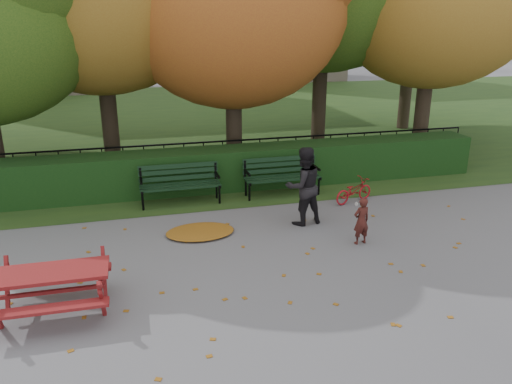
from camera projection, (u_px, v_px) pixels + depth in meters
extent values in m
plane|color=slate|center=(284.00, 270.00, 8.33)|extent=(90.00, 90.00, 0.00)
plane|color=#203A17|center=(184.00, 119.00, 21.14)|extent=(90.00, 90.00, 0.00)
cube|color=black|center=(229.00, 168.00, 12.29)|extent=(13.00, 0.90, 1.00)
cube|color=black|center=(223.00, 175.00, 13.15)|extent=(14.00, 0.04, 0.04)
cube|color=black|center=(222.00, 141.00, 12.85)|extent=(14.00, 0.04, 0.04)
cylinder|color=black|center=(103.00, 168.00, 12.30)|extent=(0.03, 0.03, 1.00)
cylinder|color=black|center=(223.00, 160.00, 13.02)|extent=(0.03, 0.03, 1.00)
cylinder|color=black|center=(330.00, 153.00, 13.73)|extent=(0.03, 0.03, 1.00)
cylinder|color=black|center=(441.00, 145.00, 14.56)|extent=(0.03, 0.03, 1.00)
cylinder|color=black|center=(109.00, 113.00, 13.56)|extent=(0.44, 0.44, 3.15)
cylinder|color=black|center=(234.00, 119.00, 13.67)|extent=(0.44, 0.44, 2.80)
ellipsoid|color=#9C431E|center=(232.00, 2.00, 12.69)|extent=(6.00, 6.00, 5.40)
cylinder|color=black|center=(319.00, 95.00, 15.46)|extent=(0.44, 0.44, 3.50)
cylinder|color=black|center=(423.00, 108.00, 14.81)|extent=(0.44, 0.44, 2.97)
cylinder|color=black|center=(406.00, 87.00, 18.87)|extent=(0.44, 0.44, 3.15)
cube|color=black|center=(181.00, 188.00, 11.01)|extent=(1.80, 0.12, 0.04)
cube|color=black|center=(180.00, 186.00, 11.17)|extent=(1.80, 0.12, 0.04)
cube|color=black|center=(180.00, 183.00, 11.34)|extent=(1.80, 0.12, 0.04)
cube|color=black|center=(179.00, 178.00, 11.38)|extent=(1.80, 0.05, 0.10)
cube|color=black|center=(179.00, 171.00, 11.33)|extent=(1.80, 0.05, 0.10)
cube|color=black|center=(178.00, 166.00, 11.29)|extent=(1.80, 0.05, 0.10)
cube|color=black|center=(142.00, 190.00, 10.98)|extent=(0.05, 0.55, 0.06)
cube|color=black|center=(141.00, 176.00, 11.15)|extent=(0.05, 0.05, 0.41)
cylinder|color=black|center=(143.00, 201.00, 10.88)|extent=(0.05, 0.05, 0.44)
cylinder|color=black|center=(142.00, 196.00, 11.21)|extent=(0.05, 0.05, 0.44)
cube|color=black|center=(141.00, 181.00, 10.93)|extent=(0.05, 0.45, 0.04)
cube|color=black|center=(218.00, 184.00, 11.38)|extent=(0.05, 0.55, 0.06)
cube|color=black|center=(215.00, 171.00, 11.55)|extent=(0.05, 0.05, 0.41)
cylinder|color=black|center=(219.00, 194.00, 11.28)|extent=(0.05, 0.05, 0.44)
cylinder|color=black|center=(217.00, 190.00, 11.61)|extent=(0.05, 0.05, 0.44)
cube|color=black|center=(217.00, 175.00, 11.33)|extent=(0.05, 0.45, 0.04)
cube|color=black|center=(285.00, 180.00, 11.58)|extent=(1.80, 0.12, 0.04)
cube|color=black|center=(283.00, 178.00, 11.74)|extent=(1.80, 0.12, 0.04)
cube|color=black|center=(280.00, 176.00, 11.91)|extent=(1.80, 0.12, 0.04)
cube|color=black|center=(279.00, 170.00, 11.95)|extent=(1.80, 0.05, 0.10)
cube|color=black|center=(279.00, 164.00, 11.91)|extent=(1.80, 0.05, 0.10)
cube|color=black|center=(279.00, 159.00, 11.86)|extent=(1.80, 0.05, 0.10)
cube|color=black|center=(248.00, 181.00, 11.55)|extent=(0.05, 0.55, 0.06)
cube|color=black|center=(245.00, 169.00, 11.72)|extent=(0.05, 0.05, 0.41)
cylinder|color=black|center=(249.00, 192.00, 11.45)|extent=(0.05, 0.05, 0.44)
cylinder|color=black|center=(246.00, 187.00, 11.78)|extent=(0.05, 0.05, 0.44)
cube|color=black|center=(247.00, 173.00, 11.50)|extent=(0.05, 0.45, 0.04)
cube|color=black|center=(316.00, 176.00, 11.95)|extent=(0.05, 0.55, 0.06)
cube|color=black|center=(313.00, 164.00, 12.13)|extent=(0.05, 0.05, 0.41)
cylinder|color=black|center=(319.00, 186.00, 11.85)|extent=(0.05, 0.05, 0.44)
cylinder|color=black|center=(313.00, 182.00, 12.18)|extent=(0.05, 0.05, 0.44)
cube|color=black|center=(316.00, 168.00, 11.91)|extent=(0.05, 0.45, 0.04)
cube|color=maroon|center=(50.00, 273.00, 6.90)|extent=(1.56, 0.67, 0.05)
cube|color=maroon|center=(47.00, 309.00, 6.51)|extent=(1.56, 0.23, 0.04)
cube|color=maroon|center=(57.00, 272.00, 7.46)|extent=(1.56, 0.23, 0.04)
cube|color=maroon|center=(7.00, 284.00, 7.20)|extent=(0.06, 0.45, 0.76)
cube|color=maroon|center=(102.00, 300.00, 6.79)|extent=(0.06, 0.45, 0.76)
cube|color=maroon|center=(104.00, 273.00, 7.51)|extent=(0.06, 0.45, 0.76)
cube|color=maroon|center=(101.00, 272.00, 7.08)|extent=(0.07, 1.17, 0.05)
cube|color=maroon|center=(53.00, 292.00, 7.00)|extent=(1.39, 0.07, 0.05)
ellipsoid|color=#67340C|center=(200.00, 232.00, 9.73)|extent=(1.42, 1.05, 0.09)
imported|color=#411915|center=(361.00, 221.00, 9.18)|extent=(0.36, 0.26, 0.90)
imported|color=black|center=(303.00, 186.00, 10.00)|extent=(0.87, 0.73, 1.61)
imported|color=#A80F1A|center=(354.00, 191.00, 11.36)|extent=(1.12, 0.70, 0.55)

